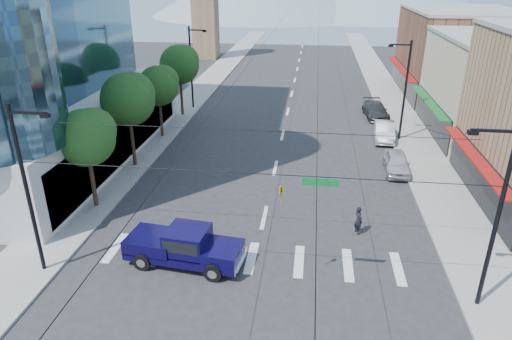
# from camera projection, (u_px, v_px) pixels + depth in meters

# --- Properties ---
(ground) EXTENTS (160.00, 160.00, 0.00)m
(ground) POSITION_uv_depth(u_px,v_px,m) (251.00, 275.00, 23.55)
(ground) COLOR #28282B
(ground) RESTS_ON ground
(sidewalk_left) EXTENTS (4.00, 120.00, 0.15)m
(sidewalk_left) POSITION_uv_depth(u_px,v_px,m) (203.00, 87.00, 61.24)
(sidewalk_left) COLOR gray
(sidewalk_left) RESTS_ON ground
(sidewalk_right) EXTENTS (4.00, 120.00, 0.15)m
(sidewalk_right) POSITION_uv_depth(u_px,v_px,m) (386.00, 92.00, 58.47)
(sidewalk_right) COLOR gray
(sidewalk_right) RESTS_ON ground
(shop_mid) EXTENTS (12.00, 14.00, 9.00)m
(shop_mid) POSITION_uv_depth(u_px,v_px,m) (506.00, 90.00, 41.23)
(shop_mid) COLOR tan
(shop_mid) RESTS_ON ground
(shop_far) EXTENTS (12.00, 18.00, 10.00)m
(shop_far) POSITION_uv_depth(u_px,v_px,m) (458.00, 55.00, 55.56)
(shop_far) COLOR brown
(shop_far) RESTS_ON ground
(tree_near) EXTENTS (3.65, 3.64, 6.71)m
(tree_near) POSITION_uv_depth(u_px,v_px,m) (88.00, 136.00, 28.36)
(tree_near) COLOR black
(tree_near) RESTS_ON ground
(tree_midnear) EXTENTS (4.09, 4.09, 7.52)m
(tree_midnear) POSITION_uv_depth(u_px,v_px,m) (130.00, 98.00, 34.48)
(tree_midnear) COLOR black
(tree_midnear) RESTS_ON ground
(tree_midfar) EXTENTS (3.65, 3.64, 6.71)m
(tree_midfar) POSITION_uv_depth(u_px,v_px,m) (160.00, 84.00, 41.08)
(tree_midfar) COLOR black
(tree_midfar) RESTS_ON ground
(tree_far) EXTENTS (4.09, 4.09, 7.52)m
(tree_far) POSITION_uv_depth(u_px,v_px,m) (181.00, 63.00, 47.20)
(tree_far) COLOR black
(tree_far) RESTS_ON ground
(signal_rig) EXTENTS (21.80, 0.20, 9.00)m
(signal_rig) POSITION_uv_depth(u_px,v_px,m) (252.00, 205.00, 20.75)
(signal_rig) COLOR black
(signal_rig) RESTS_ON ground
(lamp_pole_nw) EXTENTS (2.00, 0.25, 9.00)m
(lamp_pole_nw) POSITION_uv_depth(u_px,v_px,m) (192.00, 65.00, 50.05)
(lamp_pole_nw) COLOR black
(lamp_pole_nw) RESTS_ON ground
(lamp_pole_ne) EXTENTS (2.00, 0.25, 9.00)m
(lamp_pole_ne) POSITION_uv_depth(u_px,v_px,m) (404.00, 87.00, 40.31)
(lamp_pole_ne) COLOR black
(lamp_pole_ne) RESTS_ON ground
(pickup_truck) EXTENTS (6.47, 3.01, 2.12)m
(pickup_truck) POSITION_uv_depth(u_px,v_px,m) (184.00, 246.00, 24.06)
(pickup_truck) COLOR #0D0739
(pickup_truck) RESTS_ON ground
(pedestrian) EXTENTS (0.65, 0.76, 1.77)m
(pedestrian) POSITION_uv_depth(u_px,v_px,m) (358.00, 220.00, 26.95)
(pedestrian) COLOR black
(pedestrian) RESTS_ON ground
(parked_car_near) EXTENTS (2.00, 4.59, 1.54)m
(parked_car_near) POSITION_uv_depth(u_px,v_px,m) (397.00, 163.00, 35.27)
(parked_car_near) COLOR silver
(parked_car_near) RESTS_ON ground
(parked_car_mid) EXTENTS (2.06, 5.00, 1.61)m
(parked_car_mid) POSITION_uv_depth(u_px,v_px,m) (384.00, 131.00, 42.08)
(parked_car_mid) COLOR silver
(parked_car_mid) RESTS_ON ground
(parked_car_far) EXTENTS (2.67, 5.59, 1.57)m
(parked_car_far) POSITION_uv_depth(u_px,v_px,m) (376.00, 110.00, 48.50)
(parked_car_far) COLOR #323235
(parked_car_far) RESTS_ON ground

